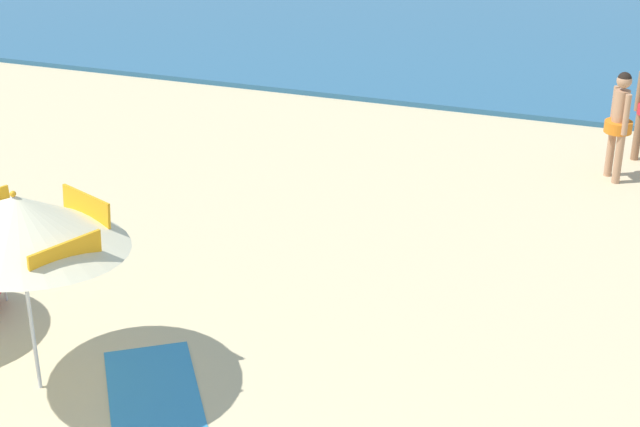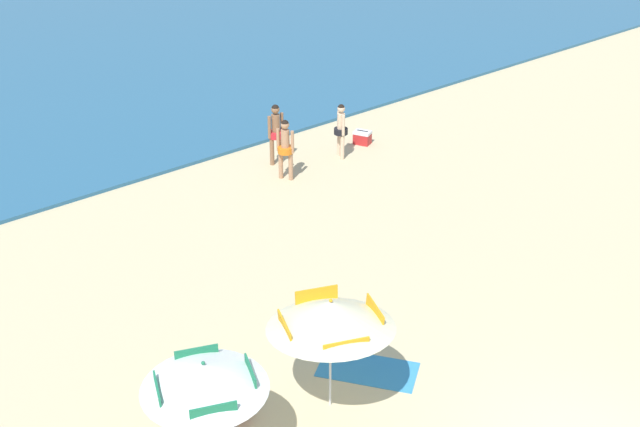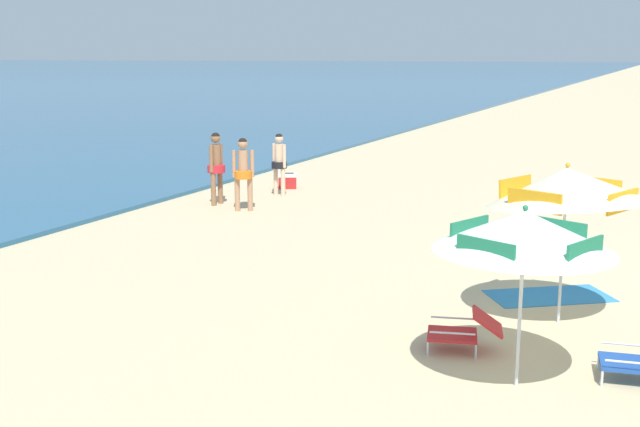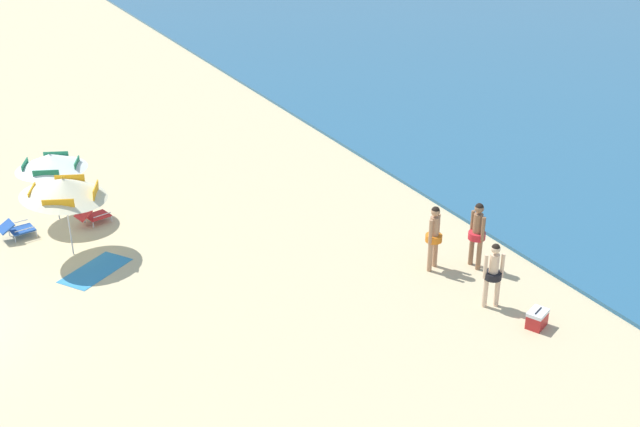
{
  "view_description": "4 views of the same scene",
  "coord_description": "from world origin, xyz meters",
  "views": [
    {
      "loc": [
        3.47,
        -3.03,
        5.73
      ],
      "look_at": [
        -0.2,
        7.21,
        0.78
      ],
      "focal_mm": 54.41,
      "sensor_mm": 36.0,
      "label": 1
    },
    {
      "loc": [
        -9.23,
        -4.52,
        9.51
      ],
      "look_at": [
        1.66,
        8.47,
        0.63
      ],
      "focal_mm": 45.91,
      "sensor_mm": 36.0,
      "label": 2
    },
    {
      "loc": [
        -12.64,
        2.64,
        3.57
      ],
      "look_at": [
        0.32,
        8.4,
        0.7
      ],
      "focal_mm": 44.03,
      "sensor_mm": 36.0,
      "label": 3
    },
    {
      "loc": [
        17.14,
        0.71,
        9.83
      ],
      "look_at": [
        1.55,
        9.17,
        1.45
      ],
      "focal_mm": 44.82,
      "sensor_mm": 36.0,
      "label": 4
    }
  ],
  "objects": [
    {
      "name": "beach_towel",
      "position": [
        -0.87,
        4.09,
        0.01
      ],
      "size": [
        1.75,
        1.99,
        0.01
      ],
      "primitive_type": "cube",
      "rotation": [
        0.0,
        0.0,
        0.6
      ],
      "color": "#3384BC",
      "rests_on": "ground"
    },
    {
      "name": "beach_umbrella_striped_main",
      "position": [
        -2.02,
        3.81,
        1.89
      ],
      "size": [
        2.95,
        2.96,
        2.25
      ],
      "color": "silver",
      "rests_on": "ground"
    },
    {
      "name": "person_standing_beside",
      "position": [
        3.04,
        11.56,
        0.99
      ],
      "size": [
        0.42,
        0.46,
        1.71
      ],
      "color": "tan",
      "rests_on": "ground"
    }
  ]
}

